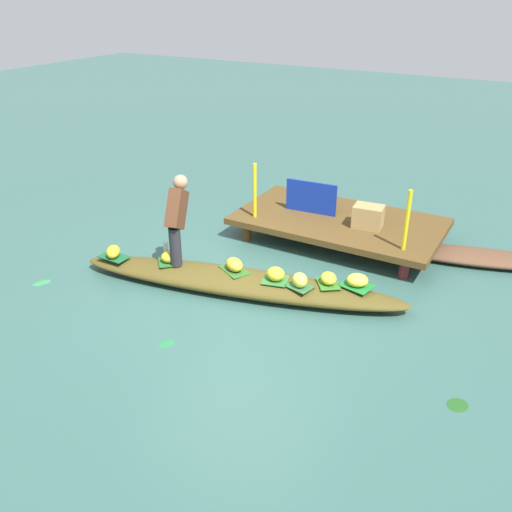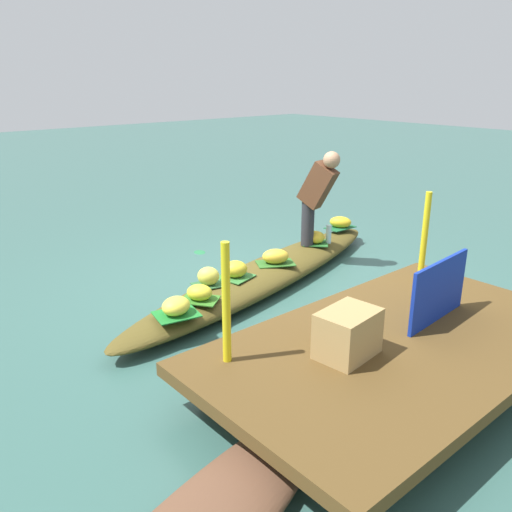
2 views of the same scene
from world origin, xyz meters
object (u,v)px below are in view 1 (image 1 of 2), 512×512
object	(u,v)px
moored_boat	(478,257)
produce_crate	(368,217)
banana_bunch_2	(234,265)
market_banner	(311,197)
banana_bunch_6	(300,280)
banana_bunch_5	(329,278)
water_bottle	(166,250)
banana_bunch_1	(170,257)
banana_bunch_0	(113,252)
vendor_boat	(239,282)
banana_bunch_4	(276,274)
banana_bunch_3	(357,280)
vendor_person	(177,216)

from	to	relation	value
moored_boat	produce_crate	bearing A→B (deg)	178.43
moored_boat	banana_bunch_2	bearing A→B (deg)	-154.18
moored_boat	market_banner	world-z (taller)	market_banner
banana_bunch_2	banana_bunch_6	world-z (taller)	banana_bunch_6
banana_bunch_5	water_bottle	bearing A→B (deg)	-169.50
banana_bunch_1	water_bottle	world-z (taller)	water_bottle
banana_bunch_0	market_banner	bearing A→B (deg)	54.70
moored_boat	market_banner	size ratio (longest dim) A/B	3.13
vendor_boat	banana_bunch_4	world-z (taller)	banana_bunch_4
banana_bunch_3	water_bottle	distance (m)	2.69
produce_crate	banana_bunch_3	bearing A→B (deg)	-74.84
vendor_boat	banana_bunch_4	xyz separation A→B (m)	(0.51, 0.09, 0.22)
vendor_person	produce_crate	xyz separation A→B (m)	(1.96, 2.15, -0.39)
moored_boat	banana_bunch_2	xyz separation A→B (m)	(-2.76, -2.40, 0.25)
banana_bunch_1	market_banner	xyz separation A→B (m)	(1.06, 2.34, 0.30)
banana_bunch_2	market_banner	world-z (taller)	market_banner
moored_boat	banana_bunch_1	size ratio (longest dim) A/B	11.03
banana_bunch_5	banana_bunch_1	bearing A→B (deg)	-166.45
vendor_boat	banana_bunch_4	bearing A→B (deg)	-3.31
banana_bunch_4	produce_crate	size ratio (longest dim) A/B	0.57
vendor_boat	banana_bunch_5	world-z (taller)	banana_bunch_5
banana_bunch_5	market_banner	xyz separation A→B (m)	(-1.09, 1.83, 0.30)
banana_bunch_0	banana_bunch_2	bearing A→B (deg)	16.50
water_bottle	banana_bunch_2	bearing A→B (deg)	7.52
vendor_boat	banana_bunch_0	distance (m)	1.86
vendor_boat	water_bottle	world-z (taller)	water_bottle
banana_bunch_5	water_bottle	world-z (taller)	water_bottle
banana_bunch_3	banana_bunch_6	world-z (taller)	banana_bunch_6
banana_bunch_4	water_bottle	world-z (taller)	water_bottle
banana_bunch_6	market_banner	xyz separation A→B (m)	(-0.80, 2.08, 0.28)
moored_boat	water_bottle	world-z (taller)	water_bottle
moored_boat	banana_bunch_0	world-z (taller)	banana_bunch_0
market_banner	banana_bunch_2	bearing A→B (deg)	-98.47
moored_boat	banana_bunch_2	distance (m)	3.67
moored_boat	water_bottle	bearing A→B (deg)	-161.45
banana_bunch_0	banana_bunch_3	size ratio (longest dim) A/B	1.10
banana_bunch_4	banana_bunch_6	world-z (taller)	banana_bunch_6
market_banner	vendor_person	bearing A→B (deg)	-117.31
banana_bunch_2	water_bottle	distance (m)	1.05
moored_boat	vendor_person	distance (m)	4.46
vendor_boat	produce_crate	world-z (taller)	produce_crate
banana_bunch_4	produce_crate	distance (m)	2.06
vendor_boat	banana_bunch_6	world-z (taller)	banana_bunch_6
produce_crate	banana_bunch_1	bearing A→B (deg)	-132.63
banana_bunch_1	banana_bunch_2	world-z (taller)	banana_bunch_2
banana_bunch_3	banana_bunch_6	bearing A→B (deg)	-148.71
banana_bunch_4	banana_bunch_5	distance (m)	0.68
banana_bunch_0	produce_crate	bearing A→B (deg)	41.38
banana_bunch_6	banana_bunch_1	bearing A→B (deg)	-171.92
water_bottle	produce_crate	world-z (taller)	produce_crate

